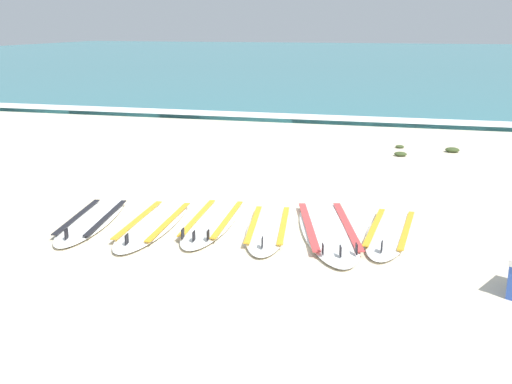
# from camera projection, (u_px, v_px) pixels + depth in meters

# --- Properties ---
(ground_plane) EXTENTS (80.00, 80.00, 0.00)m
(ground_plane) POSITION_uv_depth(u_px,v_px,m) (257.00, 218.00, 7.90)
(ground_plane) COLOR beige
(sea) EXTENTS (80.00, 60.00, 0.10)m
(sea) POSITION_uv_depth(u_px,v_px,m) (394.00, 58.00, 43.04)
(sea) COLOR teal
(sea) RESTS_ON ground
(wave_foam_strip) EXTENTS (80.00, 0.87, 0.11)m
(wave_foam_strip) POSITION_uv_depth(u_px,v_px,m) (339.00, 120.00, 15.46)
(wave_foam_strip) COLOR white
(wave_foam_strip) RESTS_ON ground
(surfboard_0) EXTENTS (0.84, 2.13, 0.18)m
(surfboard_0) POSITION_uv_depth(u_px,v_px,m) (92.00, 219.00, 7.72)
(surfboard_0) COLOR white
(surfboard_0) RESTS_ON ground
(surfboard_1) EXTENTS (0.70, 2.23, 0.18)m
(surfboard_1) POSITION_uv_depth(u_px,v_px,m) (154.00, 223.00, 7.59)
(surfboard_1) COLOR white
(surfboard_1) RESTS_ON ground
(surfboard_2) EXTENTS (0.69, 2.17, 0.18)m
(surfboard_2) POSITION_uv_depth(u_px,v_px,m) (213.00, 221.00, 7.67)
(surfboard_2) COLOR silver
(surfboard_2) RESTS_ON ground
(surfboard_3) EXTENTS (0.81, 2.07, 0.18)m
(surfboard_3) POSITION_uv_depth(u_px,v_px,m) (268.00, 227.00, 7.43)
(surfboard_3) COLOR silver
(surfboard_3) RESTS_ON ground
(surfboard_4) EXTENTS (1.31, 2.65, 0.18)m
(surfboard_4) POSITION_uv_depth(u_px,v_px,m) (328.00, 228.00, 7.39)
(surfboard_4) COLOR white
(surfboard_4) RESTS_ON ground
(surfboard_5) EXTENTS (0.64, 2.09, 0.18)m
(surfboard_5) POSITION_uv_depth(u_px,v_px,m) (390.00, 231.00, 7.29)
(surfboard_5) COLOR white
(surfboard_5) RESTS_ON ground
(seaweed_clump_near_shoreline) EXTENTS (0.23, 0.19, 0.08)m
(seaweed_clump_near_shoreline) POSITION_uv_depth(u_px,v_px,m) (400.00, 154.00, 11.54)
(seaweed_clump_near_shoreline) COLOR #384723
(seaweed_clump_near_shoreline) RESTS_ON ground
(seaweed_clump_mid_sand) EXTENTS (0.17, 0.14, 0.06)m
(seaweed_clump_mid_sand) POSITION_uv_depth(u_px,v_px,m) (400.00, 147.00, 12.28)
(seaweed_clump_mid_sand) COLOR #384723
(seaweed_clump_mid_sand) RESTS_ON ground
(seaweed_clump_by_the_boards) EXTENTS (0.27, 0.21, 0.09)m
(seaweed_clump_by_the_boards) POSITION_uv_depth(u_px,v_px,m) (452.00, 150.00, 11.89)
(seaweed_clump_by_the_boards) COLOR #384723
(seaweed_clump_by_the_boards) RESTS_ON ground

